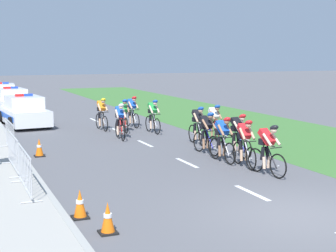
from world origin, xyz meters
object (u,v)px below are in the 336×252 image
Objects in this scene: traffic_cone_near at (39,148)px; traffic_cone_far at (108,218)px; cyclist_second at (245,142)px; crowd_barrier_front at (25,171)px; cyclist_ninth at (120,121)px; crowd_barrier_middle at (13,153)px; cyclist_fifth at (206,132)px; cyclist_tenth at (102,113)px; cyclist_third at (223,138)px; cyclist_sixth at (198,125)px; traffic_cone_mid at (80,204)px; cyclist_seventh at (214,122)px; crowd_barrier_rear at (10,137)px; cyclist_lead at (268,149)px; cyclist_eighth at (153,116)px; police_car_second at (11,102)px; cyclist_fourth at (238,134)px; cyclist_eleventh at (124,115)px; police_car_nearest at (24,112)px; cyclist_twelfth at (132,111)px; police_car_third at (3,95)px.

traffic_cone_near is 8.45m from traffic_cone_far.
cyclist_second reaches higher than crowd_barrier_front.
cyclist_ninth is 0.74× the size of crowd_barrier_middle.
cyclist_fifth is (-0.13, 2.38, 0.00)m from cyclist_second.
cyclist_ninth is at bearing -89.89° from cyclist_tenth.
cyclist_fifth is at bearing -66.28° from cyclist_ninth.
cyclist_third is at bearing -30.86° from traffic_cone_near.
traffic_cone_mid is (-6.39, -7.34, -0.48)m from cyclist_sixth.
cyclist_tenth is (-3.40, 4.81, 0.00)m from cyclist_seventh.
cyclist_third is 0.74× the size of crowd_barrier_rear.
cyclist_eighth is (-0.16, 8.97, 0.00)m from cyclist_lead.
police_car_second reaches higher than cyclist_second.
cyclist_fourth and cyclist_ninth have the same top height.
police_car_second is (-6.56, 13.83, -0.11)m from cyclist_seventh.
cyclist_fifth is 1.00× the size of cyclist_ninth.
cyclist_eighth and cyclist_eleventh have the same top height.
traffic_cone_far is at bearing -108.57° from cyclist_ninth.
cyclist_eleventh is at bearing 67.65° from cyclist_ninth.
traffic_cone_far is (-0.49, -22.75, -0.37)m from police_car_second.
cyclist_lead is at bearing 17.20° from traffic_cone_mid.
traffic_cone_far is at bearing -71.25° from crowd_barrier_front.
cyclist_fifth is 0.74× the size of crowd_barrier_front.
police_car_nearest is at bearing 88.32° from traffic_cone_far.
traffic_cone_near is (1.12, 5.04, -0.34)m from crowd_barrier_front.
police_car_nearest is at bearing 137.76° from cyclist_tenth.
cyclist_third is 6.36m from traffic_cone_near.
cyclist_fifth is at bearing -21.54° from crowd_barrier_rear.
cyclist_third is 1.44m from cyclist_fifth.
cyclist_sixth is 7.07m from crowd_barrier_rear.
cyclist_lead is at bearing -68.96° from police_car_nearest.
cyclist_second is 0.38× the size of police_car_nearest.
police_car_second reaches higher than cyclist_third.
crowd_barrier_rear is (-7.23, 3.44, -0.14)m from cyclist_fourth.
traffic_cone_mid is at bearing -145.23° from cyclist_fourth.
crowd_barrier_rear is (-4.59, -1.72, -0.14)m from cyclist_ninth.
cyclist_eighth is 8.96m from crowd_barrier_middle.
cyclist_ninth is 2.84m from cyclist_tenth.
traffic_cone_mid is at bearing -136.85° from cyclist_fifth.
cyclist_ninth and cyclist_eleventh have the same top height.
traffic_cone_near is at bearing 64.95° from crowd_barrier_middle.
cyclist_eighth is 7.07m from crowd_barrier_rear.
cyclist_ninth is 0.74× the size of crowd_barrier_rear.
cyclist_third is 8.96m from cyclist_twelfth.
crowd_barrier_front is at bearing -93.81° from police_car_third.
cyclist_seventh is (1.38, 4.68, 0.00)m from cyclist_second.
cyclist_third reaches higher than traffic_cone_near.
crowd_barrier_middle is at bearing -134.85° from cyclist_ninth.
cyclist_eighth is (0.14, 6.80, 0.00)m from cyclist_third.
cyclist_fifth is 8.65m from traffic_cone_far.
cyclist_third is at bearing -101.89° from cyclist_sixth.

